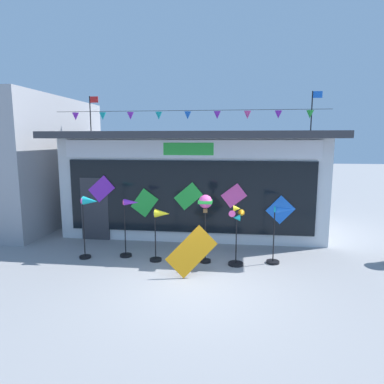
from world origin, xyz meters
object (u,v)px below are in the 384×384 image
at_px(wind_spinner_far_left, 89,213).
at_px(wind_spinner_center_left, 160,225).
at_px(wind_spinner_far_right, 281,226).
at_px(wind_spinner_left, 129,221).
at_px(wind_spinner_center_right, 205,208).
at_px(wind_spinner_right, 236,229).
at_px(kite_shop_building, 196,180).
at_px(display_kite_on_ground, 191,252).

bearing_deg(wind_spinner_far_left, wind_spinner_center_left, 1.10).
bearing_deg(wind_spinner_far_right, wind_spinner_left, 179.78).
distance_m(wind_spinner_far_left, wind_spinner_far_right, 5.04).
height_order(wind_spinner_center_right, wind_spinner_right, wind_spinner_center_right).
height_order(wind_spinner_far_left, wind_spinner_left, wind_spinner_far_left).
relative_size(wind_spinner_center_right, wind_spinner_far_right, 1.18).
relative_size(wind_spinner_far_left, wind_spinner_right, 1.08).
bearing_deg(kite_shop_building, wind_spinner_left, -112.59).
xyz_separation_m(wind_spinner_far_left, wind_spinner_far_right, (5.03, 0.25, -0.27)).
height_order(kite_shop_building, wind_spinner_far_right, kite_shop_building).
height_order(kite_shop_building, wind_spinner_center_left, kite_shop_building).
xyz_separation_m(kite_shop_building, wind_spinner_far_left, (-2.44, -3.72, -0.48)).
relative_size(wind_spinner_left, wind_spinner_right, 1.02).
distance_m(wind_spinner_center_right, display_kite_on_ground, 1.31).
height_order(wind_spinner_left, wind_spinner_right, wind_spinner_left).
height_order(kite_shop_building, wind_spinner_right, kite_shop_building).
xyz_separation_m(wind_spinner_right, wind_spinner_far_right, (1.13, 0.28, 0.04)).
bearing_deg(kite_shop_building, wind_spinner_right, -68.73).
distance_m(kite_shop_building, display_kite_on_ground, 4.73).
distance_m(wind_spinner_center_right, wind_spinner_far_right, 1.99).
distance_m(kite_shop_building, wind_spinner_center_left, 3.79).
relative_size(wind_spinner_center_right, display_kite_on_ground, 1.59).
distance_m(wind_spinner_left, wind_spinner_center_left, 0.95).
bearing_deg(wind_spinner_center_right, display_kite_on_ground, -103.78).
relative_size(wind_spinner_far_left, wind_spinner_center_left, 1.21).
bearing_deg(wind_spinner_center_left, wind_spinner_center_right, 3.61).
distance_m(wind_spinner_right, display_kite_on_ground, 1.37).
bearing_deg(wind_spinner_right, display_kite_on_ground, -141.55).
bearing_deg(display_kite_on_ground, wind_spinner_center_right, 76.22).
distance_m(wind_spinner_center_left, wind_spinner_far_right, 3.11).
xyz_separation_m(wind_spinner_left, display_kite_on_ground, (1.85, -1.13, -0.41)).
bearing_deg(wind_spinner_right, wind_spinner_left, 174.08).
bearing_deg(wind_spinner_left, wind_spinner_far_right, -0.22).
bearing_deg(wind_spinner_right, wind_spinner_far_left, 179.55).
height_order(wind_spinner_left, wind_spinner_center_left, wind_spinner_left).
height_order(wind_spinner_left, wind_spinner_far_right, wind_spinner_left).
bearing_deg(wind_spinner_far_left, wind_spinner_right, -0.45).
bearing_deg(wind_spinner_far_left, wind_spinner_center_right, 2.05).
height_order(wind_spinner_center_left, display_kite_on_ground, wind_spinner_center_left).
relative_size(wind_spinner_center_right, wind_spinner_right, 1.14).
relative_size(wind_spinner_left, display_kite_on_ground, 1.42).
distance_m(kite_shop_building, wind_spinner_right, 4.10).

